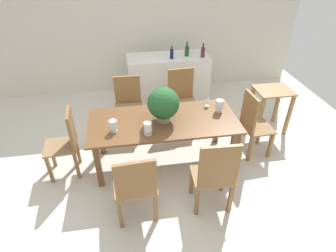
{
  "coord_description": "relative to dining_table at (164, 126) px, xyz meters",
  "views": [
    {
      "loc": [
        -0.43,
        -3.03,
        2.77
      ],
      "look_at": [
        0.08,
        0.16,
        0.56
      ],
      "focal_mm": 29.4,
      "sensor_mm": 36.0,
      "label": 1
    }
  ],
  "objects": [
    {
      "name": "flower_centerpiece",
      "position": [
        -0.0,
        -0.01,
        0.35
      ],
      "size": [
        0.42,
        0.42,
        0.48
      ],
      "color": "gray",
      "rests_on": "dining_table"
    },
    {
      "name": "kitchen_counter",
      "position": [
        0.34,
        1.74,
        -0.15
      ],
      "size": [
        1.51,
        0.62,
        0.98
      ],
      "primitive_type": "cube",
      "color": "silver",
      "rests_on": "ground"
    },
    {
      "name": "wine_bottle_clear",
      "position": [
        0.96,
        1.6,
        0.43
      ],
      "size": [
        0.07,
        0.07,
        0.25
      ],
      "color": "#511E28",
      "rests_on": "kitchen_counter"
    },
    {
      "name": "wine_glass",
      "position": [
        0.69,
        0.28,
        0.2
      ],
      "size": [
        0.07,
        0.07,
        0.15
      ],
      "color": "silver",
      "rests_on": "dining_table"
    },
    {
      "name": "crystal_vase_left",
      "position": [
        0.81,
        0.1,
        0.2
      ],
      "size": [
        0.11,
        0.11,
        0.18
      ],
      "color": "silver",
      "rests_on": "dining_table"
    },
    {
      "name": "chair_head_end",
      "position": [
        -1.31,
        0.01,
        -0.1
      ],
      "size": [
        0.45,
        0.44,
        0.98
      ],
      "rotation": [
        0.0,
        0.0,
        -1.49
      ],
      "color": "brown",
      "rests_on": "ground"
    },
    {
      "name": "chair_far_right",
      "position": [
        0.45,
        0.95,
        -0.08
      ],
      "size": [
        0.5,
        0.45,
        1.02
      ],
      "rotation": [
        0.0,
        0.0,
        0.07
      ],
      "color": "brown",
      "rests_on": "ground"
    },
    {
      "name": "chair_near_left",
      "position": [
        -0.45,
        -0.95,
        -0.1
      ],
      "size": [
        0.51,
        0.48,
        0.96
      ],
      "rotation": [
        0.0,
        0.0,
        3.2
      ],
      "color": "brown",
      "rests_on": "ground"
    },
    {
      "name": "back_wall",
      "position": [
        0.0,
        2.54,
        0.66
      ],
      "size": [
        6.4,
        0.1,
        2.6
      ],
      "primitive_type": "cube",
      "color": "beige",
      "rests_on": "ground"
    },
    {
      "name": "chair_near_right",
      "position": [
        0.45,
        -0.95,
        -0.06
      ],
      "size": [
        0.5,
        0.43,
        1.04
      ],
      "rotation": [
        0.0,
        0.0,
        3.1
      ],
      "color": "brown",
      "rests_on": "ground"
    },
    {
      "name": "crystal_vase_center_near",
      "position": [
        -0.66,
        -0.15,
        0.19
      ],
      "size": [
        0.1,
        0.1,
        0.16
      ],
      "color": "silver",
      "rests_on": "dining_table"
    },
    {
      "name": "chair_far_left",
      "position": [
        -0.45,
        0.94,
        -0.11
      ],
      "size": [
        0.47,
        0.43,
        0.95
      ],
      "rotation": [
        0.0,
        0.0,
        -0.03
      ],
      "color": "brown",
      "rests_on": "ground"
    },
    {
      "name": "crystal_vase_right",
      "position": [
        -0.24,
        -0.29,
        0.19
      ],
      "size": [
        0.1,
        0.1,
        0.18
      ],
      "color": "silver",
      "rests_on": "dining_table"
    },
    {
      "name": "wine_bottle_amber",
      "position": [
        0.68,
        1.71,
        0.43
      ],
      "size": [
        0.08,
        0.08,
        0.25
      ],
      "color": "#194C1E",
      "rests_on": "kitchen_counter"
    },
    {
      "name": "side_table",
      "position": [
        1.88,
        0.56,
        -0.09
      ],
      "size": [
        0.58,
        0.47,
        0.76
      ],
      "color": "olive",
      "rests_on": "ground"
    },
    {
      "name": "wine_bottle_dark",
      "position": [
        0.39,
        1.61,
        0.43
      ],
      "size": [
        0.06,
        0.06,
        0.22
      ],
      "color": "#0F1E38",
      "rests_on": "kitchen_counter"
    },
    {
      "name": "chair_foot_end",
      "position": [
        1.31,
        -0.01,
        -0.08
      ],
      "size": [
        0.43,
        0.44,
        1.02
      ],
      "rotation": [
        0.0,
        0.0,
        1.64
      ],
      "color": "brown",
      "rests_on": "ground"
    },
    {
      "name": "dining_table",
      "position": [
        0.0,
        0.0,
        0.0
      ],
      "size": [
        2.02,
        0.91,
        0.73
      ],
      "color": "brown",
      "rests_on": "ground"
    },
    {
      "name": "ground_plane",
      "position": [
        0.0,
        -0.06,
        -0.64
      ],
      "size": [
        7.04,
        7.04,
        0.0
      ],
      "primitive_type": "plane",
      "color": "silver"
    }
  ]
}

